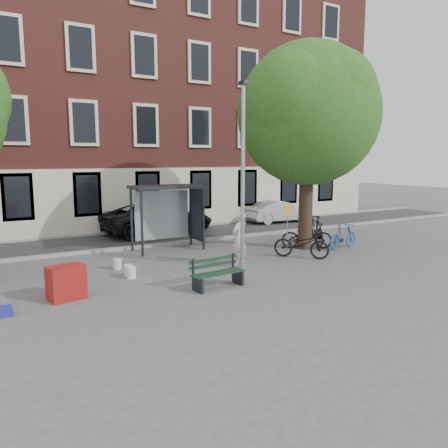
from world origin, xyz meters
name	(u,v)px	position (x,y,z in m)	size (l,w,h in m)	color
ground	(242,268)	(0.00, 0.00, 0.00)	(90.00, 90.00, 0.00)	#4C4C4F
road	(163,236)	(0.00, 7.00, 0.01)	(40.00, 4.00, 0.01)	#28282B
curb_near	(181,242)	(0.00, 5.00, 0.06)	(40.00, 0.25, 0.12)	gray
curb_far	(148,229)	(0.00, 9.00, 0.06)	(40.00, 0.25, 0.12)	gray
building_row	(120,100)	(0.00, 13.00, 7.00)	(30.00, 8.00, 14.00)	brown
lamppost	(243,186)	(0.00, 0.00, 2.78)	(0.28, 0.35, 6.11)	#9EA0A3
tree_right	(311,108)	(4.01, 1.38, 5.62)	(5.76, 5.60, 8.20)	black
bus_shelter	(175,202)	(-0.61, 4.11, 1.92)	(2.85, 1.45, 2.62)	#1E2328
painter	(239,239)	(0.17, 0.45, 0.93)	(0.68, 0.45, 1.86)	silver
bench	(217,274)	(-1.81, -1.51, 0.38)	(1.66, 0.67, 0.83)	#1E2328
bike_a	(307,236)	(4.07, 1.46, 0.54)	(0.71, 2.05, 1.08)	black
bike_b	(343,236)	(5.34, 0.68, 0.52)	(0.49, 1.72, 1.04)	navy
bike_c	(301,244)	(2.74, 0.22, 0.54)	(0.72, 2.05, 1.08)	black
bike_d	(315,230)	(4.92, 1.91, 0.63)	(0.59, 2.10, 1.26)	black
car_dark	(158,218)	(0.14, 7.91, 0.77)	(2.55, 5.53, 1.54)	black
car_silver	(279,211)	(7.65, 8.02, 0.63)	(1.34, 3.85, 1.27)	#B4B8BC
red_stand	(66,283)	(-5.76, -0.44, 0.45)	(0.90, 0.60, 0.90)	maroon
bucket_a	(129,270)	(-3.63, 0.97, 0.18)	(0.28, 0.28, 0.36)	silver
bucket_b	(131,273)	(-3.65, 0.65, 0.18)	(0.28, 0.28, 0.36)	white
bucket_c	(117,264)	(-3.69, 1.99, 0.18)	(0.28, 0.28, 0.36)	silver
notice_sign	(287,218)	(3.00, 1.40, 1.33)	(0.31, 0.13, 1.85)	#9EA0A3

